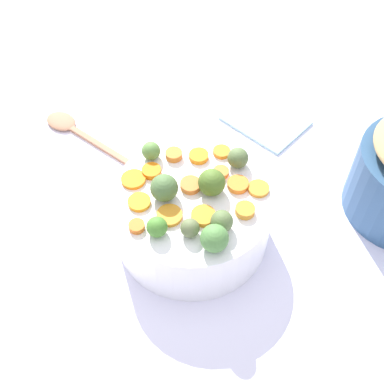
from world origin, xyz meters
TOP-DOWN VIEW (x-y plane):
  - tabletop at (0.00, 0.00)m, footprint 2.40×2.40m
  - serving_bowl_carrots at (0.02, -0.01)m, footprint 0.26×0.26m
  - carrot_slice_0 at (0.00, -0.09)m, footprint 0.04×0.04m
  - carrot_slice_1 at (0.01, 0.08)m, footprint 0.04×0.04m
  - carrot_slice_2 at (-0.06, -0.03)m, footprint 0.03×0.03m
  - carrot_slice_3 at (0.03, -0.11)m, footprint 0.05×0.05m
  - carrot_slice_4 at (-0.05, 0.02)m, footprint 0.03×0.03m
  - carrot_slice_5 at (-0.09, -0.00)m, footprint 0.03×0.03m
  - carrot_slice_6 at (0.11, -0.06)m, footprint 0.03×0.03m
  - carrot_slice_7 at (-0.03, 0.05)m, footprint 0.04×0.04m
  - carrot_slice_8 at (-0.04, 0.08)m, footprint 0.04×0.04m
  - carrot_slice_9 at (0.05, 0.03)m, footprint 0.05×0.05m
  - carrot_slice_10 at (-0.05, -0.07)m, footprint 0.03×0.03m
  - carrot_slice_11 at (0.07, -0.02)m, footprint 0.05×0.05m
  - carrot_slice_12 at (0.00, -0.02)m, footprint 0.04×0.04m
  - carrot_slice_13 at (0.06, -0.07)m, footprint 0.04×0.04m
  - brussels_sprout_0 at (-0.01, 0.02)m, footprint 0.04×0.04m
  - brussels_sprout_1 at (0.08, 0.02)m, footprint 0.03×0.03m
  - brussels_sprout_2 at (0.05, 0.06)m, footprint 0.03×0.03m
  - brussels_sprout_3 at (0.03, -0.05)m, footprint 0.04×0.04m
  - brussels_sprout_4 at (-0.03, -0.10)m, footprint 0.03×0.03m
  - brussels_sprout_5 at (-0.08, 0.03)m, footprint 0.03×0.03m
  - brussels_sprout_6 at (0.09, 0.06)m, footprint 0.04×0.04m
  - brussels_sprout_7 at (0.10, -0.02)m, footprint 0.03×0.03m
  - wooden_spoon at (-0.11, -0.33)m, footprint 0.09×0.26m
  - dish_towel at (-0.30, 0.01)m, footprint 0.16×0.18m

SIDE VIEW (x-z plane):
  - tabletop at x=0.00m, z-range 0.00..0.02m
  - dish_towel at x=-0.30m, z-range 0.02..0.03m
  - wooden_spoon at x=-0.11m, z-range 0.02..0.03m
  - serving_bowl_carrots at x=0.02m, z-range 0.02..0.13m
  - carrot_slice_3 at x=0.03m, z-range 0.13..0.13m
  - carrot_slice_8 at x=-0.04m, z-range 0.13..0.13m
  - carrot_slice_13 at x=0.06m, z-range 0.13..0.13m
  - carrot_slice_5 at x=-0.09m, z-range 0.13..0.13m
  - carrot_slice_11 at x=0.07m, z-range 0.13..0.13m
  - carrot_slice_4 at x=-0.05m, z-range 0.13..0.13m
  - carrot_slice_2 at x=-0.06m, z-range 0.13..0.14m
  - carrot_slice_9 at x=0.05m, z-range 0.13..0.14m
  - carrot_slice_7 at x=-0.03m, z-range 0.13..0.14m
  - carrot_slice_6 at x=0.11m, z-range 0.13..0.14m
  - carrot_slice_0 at x=0.00m, z-range 0.13..0.14m
  - carrot_slice_12 at x=0.00m, z-range 0.13..0.14m
  - carrot_slice_1 at x=0.01m, z-range 0.13..0.14m
  - carrot_slice_10 at x=-0.05m, z-range 0.13..0.14m
  - brussels_sprout_1 at x=0.08m, z-range 0.13..0.15m
  - brussels_sprout_4 at x=-0.03m, z-range 0.13..0.16m
  - brussels_sprout_7 at x=0.10m, z-range 0.13..0.16m
  - brussels_sprout_2 at x=0.05m, z-range 0.13..0.16m
  - brussels_sprout_5 at x=-0.08m, z-range 0.13..0.16m
  - brussels_sprout_6 at x=0.09m, z-range 0.13..0.17m
  - brussels_sprout_0 at x=-0.01m, z-range 0.13..0.17m
  - brussels_sprout_3 at x=0.03m, z-range 0.13..0.17m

